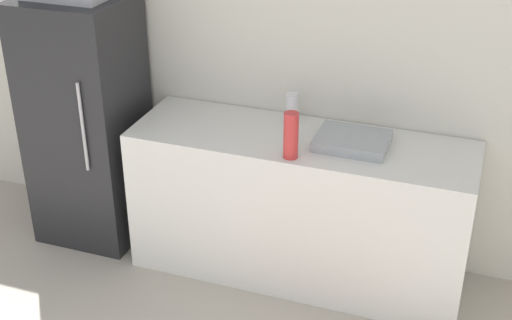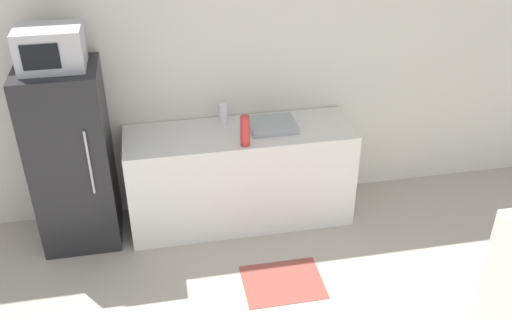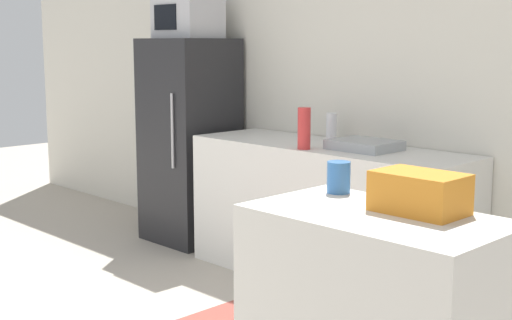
{
  "view_description": "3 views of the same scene",
  "coord_description": "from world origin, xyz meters",
  "px_view_note": "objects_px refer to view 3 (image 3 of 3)",
  "views": [
    {
      "loc": [
        1.26,
        -0.63,
        2.67
      ],
      "look_at": [
        0.21,
        2.29,
        1.03
      ],
      "focal_mm": 50.0,
      "sensor_mm": 36.0,
      "label": 1
    },
    {
      "loc": [
        -0.39,
        -1.38,
        3.2
      ],
      "look_at": [
        0.25,
        1.93,
        1.16
      ],
      "focal_mm": 40.0,
      "sensor_mm": 36.0,
      "label": 2
    },
    {
      "loc": [
        3.21,
        -0.66,
        1.55
      ],
      "look_at": [
        0.46,
        2.04,
        0.92
      ],
      "focal_mm": 50.0,
      "sensor_mm": 36.0,
      "label": 3
    }
  ],
  "objects_px": {
    "bottle_short": "(331,127)",
    "basket": "(419,193)",
    "bottle_tall": "(304,128)",
    "jar": "(339,177)",
    "microwave": "(188,18)",
    "refrigerator": "(190,141)"
  },
  "relations": [
    {
      "from": "refrigerator",
      "to": "bottle_tall",
      "type": "xyz_separation_m",
      "value": [
        1.41,
        -0.23,
        0.24
      ]
    },
    {
      "from": "refrigerator",
      "to": "microwave",
      "type": "xyz_separation_m",
      "value": [
        -0.0,
        -0.0,
        0.95
      ]
    },
    {
      "from": "basket",
      "to": "bottle_tall",
      "type": "bearing_deg",
      "value": 139.66
    },
    {
      "from": "bottle_tall",
      "to": "jar",
      "type": "relative_size",
      "value": 2.52
    },
    {
      "from": "bottle_short",
      "to": "basket",
      "type": "relative_size",
      "value": 0.75
    },
    {
      "from": "microwave",
      "to": "jar",
      "type": "relative_size",
      "value": 4.67
    },
    {
      "from": "bottle_short",
      "to": "basket",
      "type": "height_order",
      "value": "basket"
    },
    {
      "from": "microwave",
      "to": "basket",
      "type": "relative_size",
      "value": 1.9
    },
    {
      "from": "refrigerator",
      "to": "jar",
      "type": "bearing_deg",
      "value": -30.86
    },
    {
      "from": "refrigerator",
      "to": "microwave",
      "type": "distance_m",
      "value": 0.95
    },
    {
      "from": "bottle_tall",
      "to": "microwave",
      "type": "bearing_deg",
      "value": 170.65
    },
    {
      "from": "bottle_tall",
      "to": "bottle_short",
      "type": "bearing_deg",
      "value": 106.26
    },
    {
      "from": "bottle_short",
      "to": "jar",
      "type": "height_order",
      "value": "jar"
    },
    {
      "from": "jar",
      "to": "refrigerator",
      "type": "bearing_deg",
      "value": 149.14
    },
    {
      "from": "microwave",
      "to": "bottle_tall",
      "type": "height_order",
      "value": "microwave"
    },
    {
      "from": "refrigerator",
      "to": "jar",
      "type": "height_order",
      "value": "refrigerator"
    },
    {
      "from": "microwave",
      "to": "jar",
      "type": "xyz_separation_m",
      "value": [
        2.89,
        -1.73,
        -0.62
      ]
    },
    {
      "from": "refrigerator",
      "to": "bottle_short",
      "type": "bearing_deg",
      "value": 7.75
    },
    {
      "from": "bottle_short",
      "to": "basket",
      "type": "bearing_deg",
      "value": -45.22
    },
    {
      "from": "bottle_short",
      "to": "bottle_tall",
      "type": "bearing_deg",
      "value": -73.74
    },
    {
      "from": "bottle_tall",
      "to": "jar",
      "type": "xyz_separation_m",
      "value": [
        1.48,
        -1.49,
        0.09
      ]
    },
    {
      "from": "bottle_tall",
      "to": "bottle_short",
      "type": "relative_size",
      "value": 1.37
    }
  ]
}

